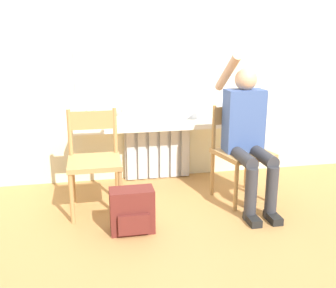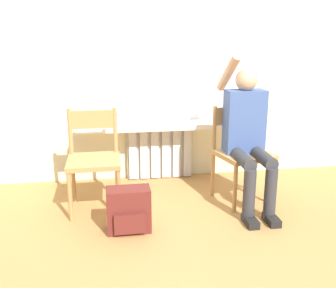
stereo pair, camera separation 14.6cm
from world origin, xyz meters
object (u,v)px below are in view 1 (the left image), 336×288
at_px(person, 248,131).
at_px(chair_left, 94,159).
at_px(cat, 110,110).
at_px(backpack, 132,211).
at_px(chair_right, 240,150).

bearing_deg(person, chair_left, 175.03).
height_order(person, cat, person).
distance_m(person, cat, 1.35).
distance_m(person, backpack, 1.22).
xyz_separation_m(chair_left, backpack, (0.26, -0.47, -0.29)).
bearing_deg(cat, person, -31.79).
relative_size(chair_right, person, 0.64).
bearing_deg(chair_left, backpack, -60.86).
relative_size(chair_left, backpack, 2.48).
distance_m(chair_right, cat, 1.32).
xyz_separation_m(cat, backpack, (0.09, -1.06, -0.59)).
xyz_separation_m(person, cat, (-1.14, 0.71, 0.09)).
distance_m(chair_left, backpack, 0.61).
bearing_deg(backpack, chair_left, 119.28).
xyz_separation_m(chair_left, cat, (0.18, 0.59, 0.31)).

